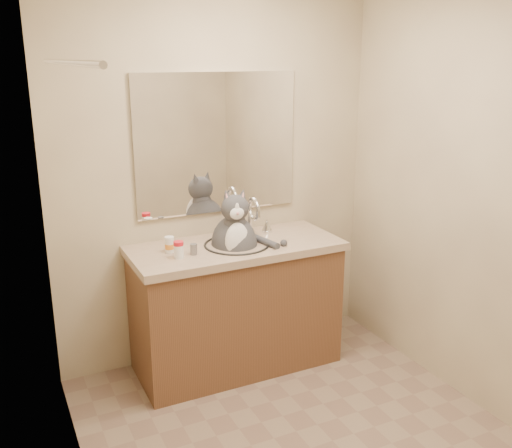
{
  "coord_description": "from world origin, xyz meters",
  "views": [
    {
      "loc": [
        -1.38,
        -2.17,
        1.99
      ],
      "look_at": [
        -0.01,
        0.65,
        1.07
      ],
      "focal_mm": 40.0,
      "sensor_mm": 36.0,
      "label": 1
    }
  ],
  "objects": [
    {
      "name": "cat",
      "position": [
        -0.01,
        0.95,
        0.88
      ],
      "size": [
        0.4,
        0.4,
        0.58
      ],
      "rotation": [
        0.0,
        0.0,
        -0.24
      ],
      "color": "#414246",
      "rests_on": "vanity"
    },
    {
      "name": "grey_canister",
      "position": [
        -0.31,
        0.89,
        0.88
      ],
      "size": [
        0.05,
        0.05,
        0.07
      ],
      "rotation": [
        0.0,
        0.0,
        -0.24
      ],
      "color": "slate",
      "rests_on": "vanity"
    },
    {
      "name": "room",
      "position": [
        0.0,
        0.0,
        1.2
      ],
      "size": [
        2.22,
        2.52,
        2.42
      ],
      "color": "#85715C",
      "rests_on": "ground"
    },
    {
      "name": "pill_bottle_redcap",
      "position": [
        -0.4,
        0.87,
        0.9
      ],
      "size": [
        0.07,
        0.07,
        0.1
      ],
      "rotation": [
        0.0,
        0.0,
        0.2
      ],
      "color": "white",
      "rests_on": "vanity"
    },
    {
      "name": "vanity",
      "position": [
        0.0,
        0.96,
        0.44
      ],
      "size": [
        1.34,
        0.59,
        1.12
      ],
      "color": "brown",
      "rests_on": "ground"
    },
    {
      "name": "shower_curtain",
      "position": [
        -1.05,
        0.1,
        1.03
      ],
      "size": [
        0.02,
        1.3,
        1.93
      ],
      "color": "beige",
      "rests_on": "ground"
    },
    {
      "name": "mirror",
      "position": [
        0.0,
        1.24,
        1.45
      ],
      "size": [
        1.1,
        0.02,
        0.9
      ],
      "primitive_type": "cube",
      "color": "white",
      "rests_on": "room"
    },
    {
      "name": "pill_bottle_orange",
      "position": [
        -0.42,
        0.99,
        0.9
      ],
      "size": [
        0.07,
        0.07,
        0.1
      ],
      "rotation": [
        0.0,
        0.0,
        0.36
      ],
      "color": "white",
      "rests_on": "vanity"
    }
  ]
}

